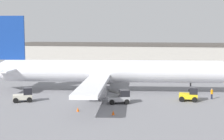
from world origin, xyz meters
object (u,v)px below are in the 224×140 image
safety_cone_far (113,113)px  baggage_tug (24,95)px  ground_crew_worker (212,93)px  pushback_tug (190,94)px  safety_cone_near (78,109)px  airplane (105,71)px  belt_loader_truck (120,97)px

safety_cone_far → baggage_tug: bearing=158.9°
ground_crew_worker → pushback_tug: 3.89m
pushback_tug → safety_cone_near: (-14.35, -9.54, -0.68)m
airplane → safety_cone_far: bearing=-81.8°
belt_loader_truck → safety_cone_near: bearing=-144.1°
airplane → ground_crew_worker: (17.13, -3.35, -2.66)m
belt_loader_truck → safety_cone_far: belt_loader_truck is taller
airplane → baggage_tug: (-9.94, -10.44, -2.58)m
belt_loader_truck → safety_cone_near: belt_loader_truck is taller
ground_crew_worker → airplane: bearing=-140.6°
airplane → pushback_tug: 15.06m
ground_crew_worker → pushback_tug: (-3.31, -2.04, 0.10)m
baggage_tug → safety_cone_far: (14.21, -5.49, -0.66)m
airplane → belt_loader_truck: (3.97, -8.88, -2.56)m
baggage_tug → safety_cone_near: bearing=-51.0°
ground_crew_worker → safety_cone_near: size_ratio=2.92×
airplane → safety_cone_far: airplane is taller
airplane → belt_loader_truck: bearing=-72.7°
belt_loader_truck → baggage_tug: bearing=168.9°
baggage_tug → airplane: bearing=20.9°
safety_cone_near → baggage_tug: bearing=154.5°
baggage_tug → ground_crew_worker: bearing=-10.8°
ground_crew_worker → belt_loader_truck: 14.28m
safety_cone_far → airplane: bearing=105.0°
belt_loader_truck → safety_cone_near: size_ratio=6.26×
airplane → safety_cone_far: (4.27, -15.93, -3.24)m
baggage_tug → safety_cone_far: 15.24m
baggage_tug → safety_cone_far: size_ratio=5.72×
belt_loader_truck → safety_cone_far: (0.30, -7.05, -0.67)m
belt_loader_truck → pushback_tug: size_ratio=1.27×
airplane → safety_cone_near: (-0.52, -14.93, -3.24)m
pushback_tug → safety_cone_far: (-9.56, -10.54, -0.68)m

